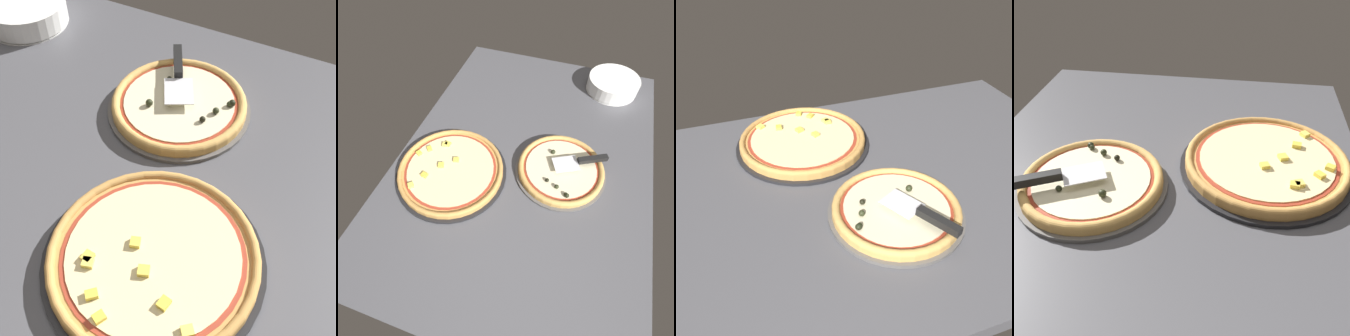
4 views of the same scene
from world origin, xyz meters
The scene contains 6 objects.
ground_plane centered at (0.00, 0.00, -1.80)cm, with size 139.39×99.83×3.60cm, color #4C4C51.
pizza_pan_front centered at (-3.43, -14.85, 0.50)cm, with size 35.28×35.28×1.00cm, color #565451.
pizza_front centered at (-3.45, -14.85, 2.27)cm, with size 33.16×33.16×3.72cm.
pizza_pan_back centered at (-17.35, 25.35, 0.50)cm, with size 42.90×42.90×1.00cm, color black.
pizza_back centered at (-17.34, 25.39, 2.48)cm, with size 40.33×40.33×3.30cm.
serving_spatula centered at (0.96, -23.29, 5.51)cm, with size 13.63×20.78×2.00cm.
Camera 4 is at (64.17, 16.52, 59.26)cm, focal length 42.00 mm.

